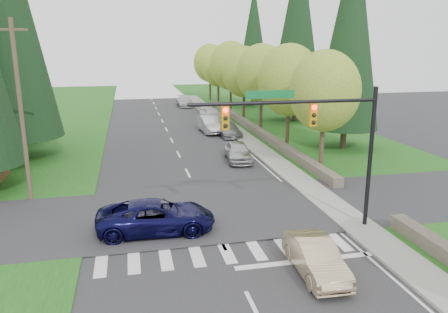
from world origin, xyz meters
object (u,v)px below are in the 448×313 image
object	(u,v)px
parked_car_a	(238,152)
parked_car_d	(212,114)
parked_car_e	(185,102)
suv_navy	(156,217)
sedan_champagne	(315,257)
parked_car_b	(228,129)
parked_car_c	(210,124)

from	to	relation	value
parked_car_a	parked_car_d	size ratio (longest dim) A/B	0.92
parked_car_e	suv_navy	bearing A→B (deg)	-99.43
parked_car_a	suv_navy	bearing A→B (deg)	-114.76
sedan_champagne	parked_car_d	bearing A→B (deg)	87.83
sedan_champagne	parked_car_b	world-z (taller)	parked_car_b
sedan_champagne	parked_car_b	distance (m)	26.64
parked_car_b	parked_car_c	size ratio (longest dim) A/B	0.94
sedan_champagne	suv_navy	bearing A→B (deg)	139.59
parked_car_a	parked_car_e	bearing A→B (deg)	95.71
parked_car_c	parked_car_e	distance (m)	19.74
parked_car_c	parked_car_e	bearing A→B (deg)	85.54
parked_car_b	parked_car_d	size ratio (longest dim) A/B	0.99
parked_car_b	parked_car_d	world-z (taller)	parked_car_d
suv_navy	parked_car_c	bearing A→B (deg)	-14.51
parked_car_d	parked_car_a	bearing A→B (deg)	-99.99
parked_car_a	parked_car_d	world-z (taller)	parked_car_d
parked_car_a	parked_car_c	distance (m)	11.60
suv_navy	parked_car_b	bearing A→B (deg)	-19.45
sedan_champagne	parked_car_e	xyz separation A→B (m)	(1.24, 48.44, 0.05)
sedan_champagne	parked_car_c	xyz separation A→B (m)	(1.24, 28.70, 0.14)
suv_navy	parked_car_e	size ratio (longest dim) A/B	1.10
parked_car_a	parked_car_c	size ratio (longest dim) A/B	0.88
parked_car_e	parked_car_c	bearing A→B (deg)	-90.27
sedan_champagne	suv_navy	distance (m)	7.77
suv_navy	parked_car_c	size ratio (longest dim) A/B	1.11
sedan_champagne	parked_car_a	distance (m)	17.14
suv_navy	parked_car_d	distance (m)	31.10
parked_car_c	parked_car_a	bearing A→B (deg)	-94.46
parked_car_c	parked_car_e	size ratio (longest dim) A/B	0.99
parked_car_a	parked_car_d	xyz separation A→B (m)	(1.40, 18.11, 0.06)
parked_car_a	parked_car_c	world-z (taller)	parked_car_c
sedan_champagne	parked_car_e	bearing A→B (deg)	90.65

